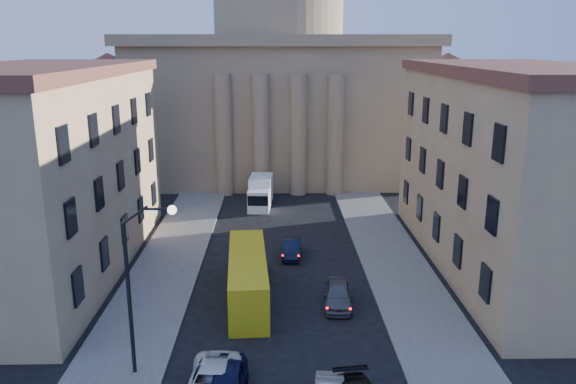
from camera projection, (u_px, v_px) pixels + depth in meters
name	position (u px, v px, depth m)	size (l,w,h in m)	color
sidewalk_left	(156.00, 289.00, 37.80)	(5.00, 60.00, 0.15)	#615D58
sidewalk_right	(407.00, 287.00, 38.14)	(5.00, 60.00, 0.15)	#615D58
church	(279.00, 78.00, 71.15)	(68.02, 28.76, 36.60)	#876D53
building_left	(41.00, 170.00, 39.61)	(11.60, 26.60, 14.70)	tan
building_right	(518.00, 168.00, 40.29)	(11.60, 26.60, 14.70)	tan
street_lamp	(139.00, 276.00, 26.83)	(2.62, 0.44, 8.83)	black
car_left_near	(227.00, 384.00, 26.10)	(1.77, 4.41, 1.50)	black
car_left_mid	(212.00, 384.00, 26.10)	(2.40, 5.20, 1.45)	white
car_right_far	(338.00, 294.00, 35.43)	(1.74, 4.33, 1.47)	#515156
car_right_distant	(292.00, 248.00, 43.67)	(1.36, 3.90, 1.29)	black
city_bus	(248.00, 276.00, 36.21)	(3.03, 10.49, 2.92)	gold
box_truck	(260.00, 193.00, 56.79)	(2.49, 5.57, 2.99)	white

